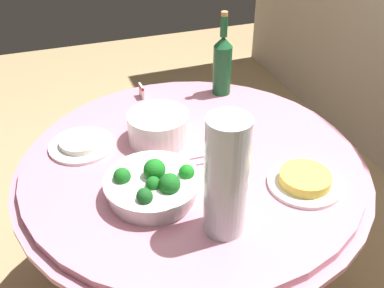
{
  "coord_description": "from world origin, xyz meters",
  "views": [
    {
      "loc": [
        1.1,
        -0.39,
        1.59
      ],
      "look_at": [
        0.0,
        0.0,
        0.79
      ],
      "focal_mm": 41.11,
      "sensor_mm": 36.0,
      "label": 1
    }
  ],
  "objects": [
    {
      "name": "buffet_table",
      "position": [
        0.0,
        0.0,
        0.38
      ],
      "size": [
        1.16,
        1.16,
        0.74
      ],
      "color": "maroon",
      "rests_on": "ground_plane"
    },
    {
      "name": "broccoli_bowl",
      "position": [
        0.15,
        -0.17,
        0.78
      ],
      "size": [
        0.28,
        0.28,
        0.12
      ],
      "color": "white",
      "rests_on": "buffet_table"
    },
    {
      "name": "plate_stack",
      "position": [
        -0.13,
        -0.07,
        0.79
      ],
      "size": [
        0.21,
        0.21,
        0.1
      ],
      "color": "white",
      "rests_on": "buffet_table"
    },
    {
      "name": "wine_bottle",
      "position": [
        -0.38,
        0.26,
        0.87
      ],
      "size": [
        0.07,
        0.07,
        0.34
      ],
      "color": "#155127",
      "rests_on": "buffet_table"
    },
    {
      "name": "decorative_fruit_vase",
      "position": [
        0.33,
        -0.03,
        0.9
      ],
      "size": [
        0.11,
        0.11,
        0.34
      ],
      "color": "silver",
      "rests_on": "buffet_table"
    },
    {
      "name": "serving_tongs",
      "position": [
        0.03,
        0.03,
        0.74
      ],
      "size": [
        0.05,
        0.17,
        0.01
      ],
      "color": "silver",
      "rests_on": "buffet_table"
    },
    {
      "name": "food_plate_fried_egg",
      "position": [
        0.25,
        0.27,
        0.76
      ],
      "size": [
        0.22,
        0.22,
        0.04
      ],
      "color": "white",
      "rests_on": "buffet_table"
    },
    {
      "name": "food_plate_rice",
      "position": [
        -0.18,
        -0.33,
        0.75
      ],
      "size": [
        0.22,
        0.22,
        0.03
      ],
      "color": "white",
      "rests_on": "buffet_table"
    },
    {
      "name": "label_placard_front",
      "position": [
        -0.45,
        -0.05,
        0.77
      ],
      "size": [
        0.05,
        0.01,
        0.05
      ],
      "color": "white",
      "rests_on": "buffet_table"
    }
  ]
}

